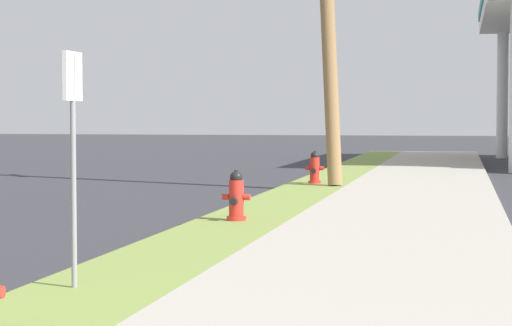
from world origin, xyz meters
name	(u,v)px	position (x,y,z in m)	size (l,w,h in m)	color
fire_hydrant_second	(236,199)	(0.65, 11.35, 0.45)	(0.42, 0.38, 0.74)	red
fire_hydrant_third	(315,169)	(0.62, 19.34, 0.45)	(0.42, 0.37, 0.74)	red
street_sign_post	(73,119)	(0.48, 5.63, 1.63)	(0.05, 0.36, 2.12)	gray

